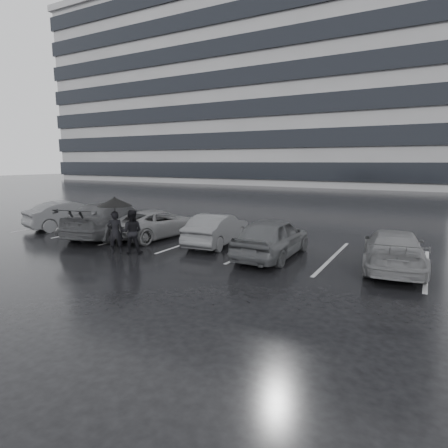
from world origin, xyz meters
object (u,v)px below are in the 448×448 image
car_west_a (217,229)px  pedestrian_right (132,232)px  car_west_c (112,219)px  car_east (393,250)px  car_west_b (157,223)px  car_west_d (70,215)px  car_main (272,237)px  pedestrian_left (115,232)px

car_west_a → pedestrian_right: pedestrian_right is taller
car_west_a → pedestrian_right: 3.29m
car_west_c → car_east: car_west_c is taller
car_west_b → car_west_d: bearing=10.5°
car_main → pedestrian_left: 5.50m
car_west_b → car_west_c: (-1.94, -0.68, 0.15)m
car_main → pedestrian_left: bearing=22.1°
car_west_d → car_east: size_ratio=0.97×
car_west_c → pedestrian_left: (2.45, -2.27, 0.01)m
car_main → pedestrian_left: size_ratio=2.68×
car_west_d → car_west_a: bearing=-161.4°
pedestrian_left → car_west_d: bearing=-68.7°
car_west_d → car_east: 14.44m
car_west_d → pedestrian_right: 6.63m
car_west_b → pedestrian_right: 2.91m
pedestrian_left → pedestrian_right: 0.60m
car_west_c → pedestrian_right: (2.99, -2.02, 0.03)m
car_west_d → pedestrian_left: size_ratio=2.68×
car_west_a → car_east: size_ratio=0.89×
car_main → car_west_a: bearing=-17.4°
car_west_a → car_west_d: 8.12m
car_main → pedestrian_left: pedestrian_left is taller
car_west_b → pedestrian_right: bearing=118.4°
car_main → car_east: 3.75m
car_west_b → pedestrian_right: (1.05, -2.70, 0.18)m
car_west_a → car_west_d: car_west_d is taller
car_west_a → pedestrian_left: bearing=44.1°
car_main → pedestrian_right: size_ratio=2.60×
car_main → car_west_b: (-5.59, 0.83, -0.09)m
car_main → car_west_c: size_ratio=0.79×
car_west_a → car_west_d: (-8.11, -0.25, 0.06)m
car_east → pedestrian_right: pedestrian_right is taller
car_west_a → car_west_c: car_west_c is taller
pedestrian_right → car_east: bearing=166.9°
car_west_b → pedestrian_left: 3.00m
car_west_c → car_east: 11.26m
car_east → car_west_d: bearing=-7.5°
car_main → pedestrian_right: pedestrian_right is taller
pedestrian_right → car_west_c: bearing=-62.6°
car_main → car_east: bearing=-174.2°
car_west_d → pedestrian_left: bearing=171.6°
car_west_c → pedestrian_right: size_ratio=3.31×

